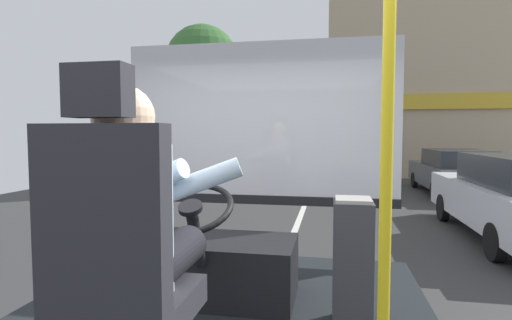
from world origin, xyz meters
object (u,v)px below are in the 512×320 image
Objects in this scene: driver_seat at (119,275)px; steering_console at (214,266)px; handrail_pole at (386,172)px; fare_box at (352,262)px; bus_driver at (133,217)px; parked_car_charcoal at (455,171)px.

driver_seat is 1.23× the size of steering_console.
handrail_pole is 2.61× the size of fare_box.
parked_car_charcoal is at bearing 68.72° from bus_driver.
driver_seat is 0.69× the size of handrail_pole.
handrail_pole is 1.04m from fare_box.
handrail_pole is (0.97, 0.02, 0.20)m from bus_driver.
handrail_pole reaches higher than parked_car_charcoal.
parked_car_charcoal is (3.38, 11.15, -0.97)m from handrail_pole.
fare_box is at bearing 43.68° from bus_driver.
steering_console is at bearing 90.00° from bus_driver.
parked_car_charcoal is (4.35, 11.30, -0.58)m from driver_seat.
steering_console is 10.99m from parked_car_charcoal.
driver_seat is 0.31× the size of parked_car_charcoal.
parked_car_charcoal is at bearing 73.14° from handrail_pole.
steering_console reaches higher than parked_car_charcoal.
handrail_pole is at bearing -85.38° from fare_box.
bus_driver is (-0.00, 0.12, 0.20)m from driver_seat.
bus_driver is at bearing 90.00° from driver_seat.
fare_box is at bearing -108.49° from parked_car_charcoal.
driver_seat reaches higher than parked_car_charcoal.
bus_driver is 0.19× the size of parked_car_charcoal.
fare_box is at bearing 47.39° from driver_seat.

